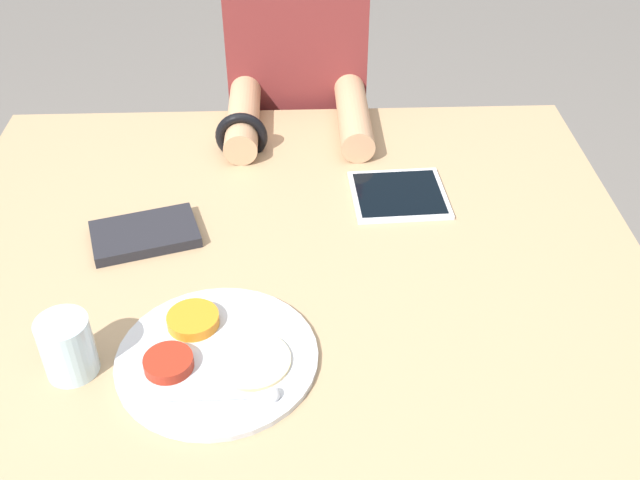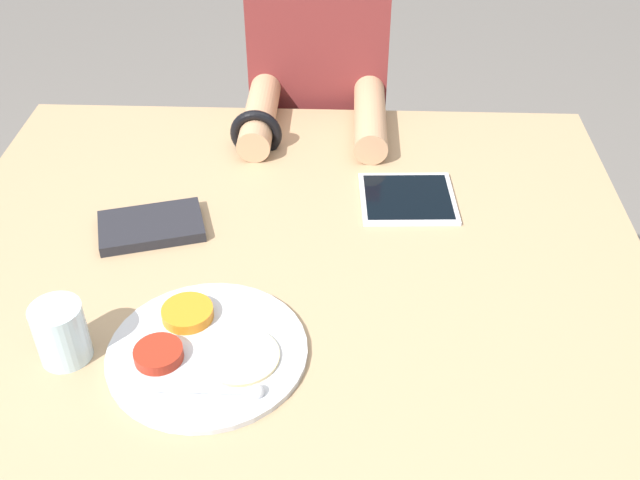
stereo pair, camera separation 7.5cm
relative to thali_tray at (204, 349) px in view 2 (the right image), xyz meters
name	(u,v)px [view 2 (the right image)]	position (x,y,z in m)	size (l,w,h in m)	color
dining_table	(293,399)	(0.11, 0.23, -0.38)	(1.26, 1.10, 0.75)	#9E7F5B
thali_tray	(204,349)	(0.00, 0.00, 0.00)	(0.30, 0.30, 0.03)	#B7BABF
red_notebook	(151,227)	(-0.15, 0.30, 0.00)	(0.21, 0.17, 0.02)	silver
tablet_device	(408,198)	(0.33, 0.42, 0.00)	(0.19, 0.18, 0.01)	#B7B7BC
person_diner	(319,143)	(0.14, 0.90, -0.17)	(0.34, 0.48, 1.22)	black
drinking_glass	(61,333)	(-0.20, -0.01, 0.04)	(0.08, 0.08, 0.10)	silver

